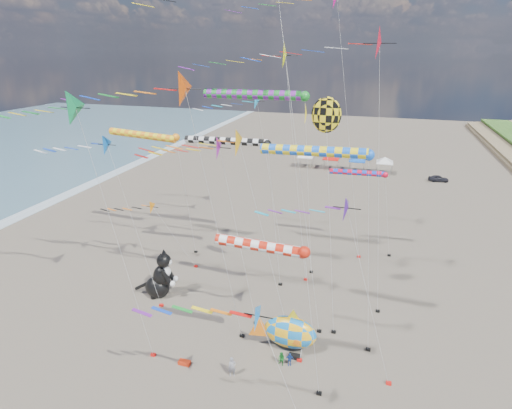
{
  "coord_description": "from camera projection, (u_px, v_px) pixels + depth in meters",
  "views": [
    {
      "loc": [
        7.32,
        -16.53,
        22.08
      ],
      "look_at": [
        -1.5,
        12.0,
        10.43
      ],
      "focal_mm": 28.0,
      "sensor_mm": 36.0,
      "label": 1
    }
  ],
  "objects": [
    {
      "name": "delta_kite_4",
      "position": [
        150.0,
        206.0,
        42.3
      ],
      "size": [
        9.69,
        1.53,
        7.79
      ],
      "color": "orange",
      "rests_on": "ground"
    },
    {
      "name": "child_blue",
      "position": [
        290.0,
        359.0,
        29.7
      ],
      "size": [
        0.68,
        0.43,
        1.08
      ],
      "primitive_type": "imported",
      "rotation": [
        0.0,
        0.0,
        0.29
      ],
      "color": "#1C3F92",
      "rests_on": "ground"
    },
    {
      "name": "delta_kite_7",
      "position": [
        179.0,
        92.0,
        26.94
      ],
      "size": [
        13.37,
        2.68,
        20.98
      ],
      "color": "#D7490A",
      "rests_on": "ground"
    },
    {
      "name": "cat_inflatable",
      "position": [
        158.0,
        274.0,
        37.43
      ],
      "size": [
        3.83,
        2.39,
        4.83
      ],
      "primitive_type": null,
      "rotation": [
        0.0,
        0.0,
        0.18
      ],
      "color": "black",
      "rests_on": "ground"
    },
    {
      "name": "windsock_1",
      "position": [
        318.0,
        153.0,
        26.99
      ],
      "size": [
        9.07,
        0.76,
        16.01
      ],
      "color": "blue",
      "rests_on": "ground"
    },
    {
      "name": "windsock_3",
      "position": [
        360.0,
        174.0,
        43.32
      ],
      "size": [
        7.56,
        0.63,
        9.87
      ],
      "color": "red",
      "rests_on": "ground"
    },
    {
      "name": "child_green",
      "position": [
        281.0,
        359.0,
        29.67
      ],
      "size": [
        0.68,
        0.62,
        1.14
      ],
      "primitive_type": "imported",
      "rotation": [
        0.0,
        0.0,
        -0.42
      ],
      "color": "#167425",
      "rests_on": "ground"
    },
    {
      "name": "delta_kite_0",
      "position": [
        61.0,
        112.0,
        25.41
      ],
      "size": [
        12.23,
        2.54,
        19.88
      ],
      "color": "#128D4C",
      "rests_on": "ground"
    },
    {
      "name": "windsock_0",
      "position": [
        146.0,
        136.0,
        42.98
      ],
      "size": [
        9.76,
        0.82,
        13.83
      ],
      "color": "orange",
      "rests_on": "ground"
    },
    {
      "name": "delta_kite_8",
      "position": [
        354.0,
        46.0,
        28.91
      ],
      "size": [
        13.05,
        2.57,
        23.85
      ],
      "color": "red",
      "rests_on": "ground"
    },
    {
      "name": "delta_kite_11",
      "position": [
        224.0,
        148.0,
        27.86
      ],
      "size": [
        12.48,
        2.3,
        17.05
      ],
      "color": "gold",
      "rests_on": "ground"
    },
    {
      "name": "delta_kite_10",
      "position": [
        241.0,
        321.0,
        20.92
      ],
      "size": [
        10.21,
        1.77,
        10.05
      ],
      "color": "#1880E3",
      "rests_on": "ground"
    },
    {
      "name": "delta_kite_5",
      "position": [
        243.0,
        103.0,
        43.3
      ],
      "size": [
        10.69,
        1.93,
        17.92
      ],
      "color": "#1B98D8",
      "rests_on": "ground"
    },
    {
      "name": "parked_car",
      "position": [
        438.0,
        178.0,
        71.11
      ],
      "size": [
        3.48,
        1.66,
        1.15
      ],
      "primitive_type": "imported",
      "rotation": [
        0.0,
        0.0,
        1.66
      ],
      "color": "#26262D",
      "rests_on": "ground"
    },
    {
      "name": "windsock_4",
      "position": [
        258.0,
        95.0,
        37.28
      ],
      "size": [
        11.44,
        0.93,
        18.57
      ],
      "color": "#188727",
      "rests_on": "ground"
    },
    {
      "name": "windsock_2",
      "position": [
        266.0,
        248.0,
        24.53
      ],
      "size": [
        7.28,
        0.74,
        11.13
      ],
      "color": "red",
      "rests_on": "ground"
    },
    {
      "name": "delta_kite_12",
      "position": [
        211.0,
        151.0,
        29.95
      ],
      "size": [
        9.63,
        2.05,
        16.3
      ],
      "color": "purple",
      "rests_on": "ground"
    },
    {
      "name": "kite_bag_0",
      "position": [
        294.0,
        356.0,
        30.52
      ],
      "size": [
        0.9,
        0.44,
        0.3
      ],
      "primitive_type": "cube",
      "color": "black",
      "rests_on": "ground"
    },
    {
      "name": "delta_kite_3",
      "position": [
        330.0,
        212.0,
        24.98
      ],
      "size": [
        10.04,
        1.92,
        13.83
      ],
      "color": "#48168F",
      "rests_on": "ground"
    },
    {
      "name": "windsock_5",
      "position": [
        230.0,
        142.0,
        36.23
      ],
      "size": [
        9.5,
        0.71,
        14.64
      ],
      "color": "black",
      "rests_on": "ground"
    },
    {
      "name": "delta_kite_2",
      "position": [
        93.0,
        150.0,
        32.9
      ],
      "size": [
        11.21,
        1.91,
        15.68
      ],
      "color": "blue",
      "rests_on": "ground"
    },
    {
      "name": "delta_kite_6",
      "position": [
        276.0,
        58.0,
        34.08
      ],
      "size": [
        12.21,
        2.48,
        22.9
      ],
      "color": "#D2DC08",
      "rests_on": "ground"
    },
    {
      "name": "kite_bag_1",
      "position": [
        184.0,
        363.0,
        29.9
      ],
      "size": [
        0.9,
        0.44,
        0.3
      ],
      "primitive_type": "cube",
      "color": "red",
      "rests_on": "ground"
    },
    {
      "name": "fish_inflatable",
      "position": [
        289.0,
        332.0,
        30.82
      ],
      "size": [
        5.56,
        2.33,
        3.8
      ],
      "color": "blue",
      "rests_on": "ground"
    },
    {
      "name": "person_adult",
      "position": [
        232.0,
        367.0,
        28.66
      ],
      "size": [
        0.68,
        0.6,
        1.56
      ],
      "primitive_type": "imported",
      "rotation": [
        0.0,
        0.0,
        0.51
      ],
      "color": "gray",
      "rests_on": "ground"
    },
    {
      "name": "tent_row",
      "position": [
        345.0,
        155.0,
        76.6
      ],
      "size": [
        19.2,
        4.2,
        3.8
      ],
      "color": "white",
      "rests_on": "ground"
    },
    {
      "name": "angelfish_kite",
      "position": [
        323.0,
        117.0,
        29.3
      ],
      "size": [
        3.74,
        3.02,
        18.9
      ],
      "color": "yellow",
      "rests_on": "ground"
    }
  ]
}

